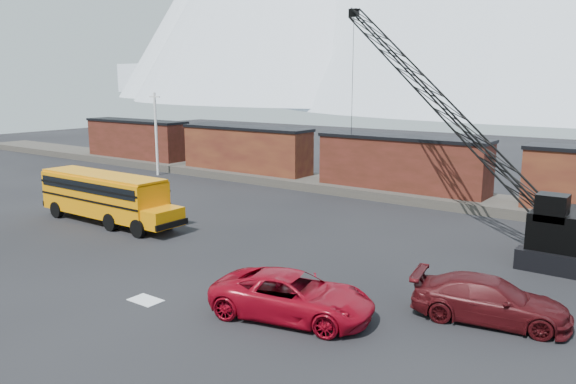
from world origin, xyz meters
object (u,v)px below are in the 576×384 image
at_px(red_pickup, 293,296).
at_px(crawler_crane, 431,94).
at_px(school_bus, 106,196).
at_px(maroon_suv, 490,300).

distance_m(red_pickup, crawler_crane, 19.39).
xyz_separation_m(school_bus, red_pickup, (18.42, -5.02, -0.91)).
relative_size(red_pickup, crawler_crane, 0.29).
height_order(red_pickup, crawler_crane, crawler_crane).
xyz_separation_m(maroon_suv, crawler_crane, (-8.25, 13.66, 7.40)).
relative_size(school_bus, red_pickup, 1.83).
bearing_deg(red_pickup, maroon_suv, -69.61).
xyz_separation_m(school_bus, maroon_suv, (24.72, -0.85, -0.95)).
distance_m(maroon_suv, crawler_crane, 17.59).
height_order(red_pickup, maroon_suv, red_pickup).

